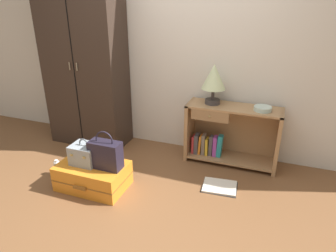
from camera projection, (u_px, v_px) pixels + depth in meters
The scene contains 11 objects.
ground_plane at pixel (128, 213), 2.78m from camera, with size 9.00×9.00×0.00m, color brown.
back_wall at pixel (182, 43), 3.55m from camera, with size 6.40×0.10×2.60m, color silver.
wardrobe at pixel (85, 63), 3.76m from camera, with size 0.99×0.47×2.10m.
bookshelf at pixel (228, 134), 3.53m from camera, with size 1.04×0.36×0.69m.
table_lamp at pixel (214, 78), 3.33m from camera, with size 0.27×0.27×0.45m.
bowl at pixel (263, 109), 3.23m from camera, with size 0.19×0.19×0.05m, color silver.
suitcase_large at pixel (93, 176), 3.12m from camera, with size 0.69×0.46×0.26m.
train_case at pixel (85, 154), 3.06m from camera, with size 0.26×0.23×0.27m.
handbag at pixel (106, 154), 2.96m from camera, with size 0.32×0.15×0.39m.
bottle at pixel (57, 168), 3.34m from camera, with size 0.06×0.06×0.18m.
open_book_on_floor at pixel (220, 187), 3.15m from camera, with size 0.37×0.31×0.02m.
Camera 1 is at (1.11, -1.97, 1.84)m, focal length 32.74 mm.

